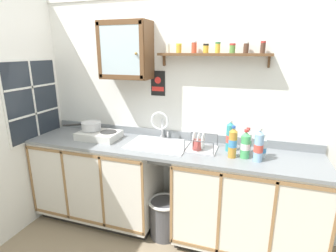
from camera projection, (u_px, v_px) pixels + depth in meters
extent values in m
plane|color=gray|center=(156.00, 249.00, 2.57)|extent=(5.91, 5.91, 0.00)
cube|color=white|center=(175.00, 113.00, 2.80)|extent=(3.51, 0.05, 2.41)
cube|color=black|center=(103.00, 211.00, 3.10)|extent=(1.28, 0.52, 0.08)
cube|color=silver|center=(99.00, 177.00, 2.94)|extent=(1.31, 0.58, 0.83)
cube|color=#997047|center=(80.00, 155.00, 2.57)|extent=(1.31, 0.01, 0.03)
cube|color=#997047|center=(86.00, 221.00, 2.78)|extent=(1.31, 0.01, 0.03)
cube|color=#997047|center=(31.00, 180.00, 2.87)|extent=(0.02, 0.01, 0.77)
cube|color=#997047|center=(65.00, 186.00, 2.74)|extent=(0.02, 0.01, 0.77)
cube|color=#997047|center=(102.00, 193.00, 2.61)|extent=(0.02, 0.01, 0.77)
cube|color=#997047|center=(143.00, 201.00, 2.48)|extent=(0.02, 0.01, 0.77)
cube|color=black|center=(243.00, 241.00, 2.62)|extent=(1.26, 0.52, 0.08)
cube|color=silver|center=(247.00, 201.00, 2.46)|extent=(1.28, 0.58, 0.83)
cube|color=#997047|center=(249.00, 178.00, 2.09)|extent=(1.28, 0.01, 0.03)
cube|color=#997047|center=(171.00, 206.00, 2.39)|extent=(0.02, 0.01, 0.77)
cube|color=#997047|center=(219.00, 215.00, 2.26)|extent=(0.02, 0.01, 0.77)
cube|color=#997047|center=(272.00, 225.00, 2.13)|extent=(0.02, 0.01, 0.77)
cube|color=#997047|center=(333.00, 236.00, 2.00)|extent=(0.02, 0.01, 0.77)
cube|color=gray|center=(165.00, 148.00, 2.59)|extent=(2.87, 0.61, 0.03)
cube|color=gray|center=(174.00, 134.00, 2.83)|extent=(2.87, 0.02, 0.08)
cube|color=silver|center=(158.00, 145.00, 2.62)|extent=(0.59, 0.43, 0.01)
cube|color=slate|center=(158.00, 156.00, 2.66)|extent=(0.51, 0.35, 0.01)
cube|color=slate|center=(164.00, 145.00, 2.81)|extent=(0.51, 0.01, 0.13)
cube|color=slate|center=(152.00, 158.00, 2.48)|extent=(0.51, 0.01, 0.13)
cylinder|color=#4C4C51|center=(158.00, 157.00, 2.66)|extent=(0.04, 0.04, 0.01)
cylinder|color=silver|center=(163.00, 136.00, 2.85)|extent=(0.05, 0.05, 0.02)
cylinder|color=silver|center=(162.00, 127.00, 2.82)|extent=(0.02, 0.02, 0.18)
torus|color=silver|center=(160.00, 121.00, 2.72)|extent=(0.19, 0.02, 0.19)
cylinder|color=silver|center=(168.00, 134.00, 2.82)|extent=(0.02, 0.02, 0.05)
cube|color=silver|center=(99.00, 135.00, 2.81)|extent=(0.43, 0.29, 0.08)
cylinder|color=#2D2D2D|center=(92.00, 130.00, 2.85)|extent=(0.17, 0.17, 0.01)
cylinder|color=#2D2D2D|center=(108.00, 132.00, 2.79)|extent=(0.17, 0.17, 0.01)
cylinder|color=black|center=(83.00, 138.00, 2.72)|extent=(0.03, 0.02, 0.03)
cylinder|color=black|center=(101.00, 140.00, 2.66)|extent=(0.03, 0.02, 0.03)
cylinder|color=silver|center=(91.00, 126.00, 2.84)|extent=(0.20, 0.20, 0.08)
torus|color=silver|center=(91.00, 122.00, 2.83)|extent=(0.21, 0.21, 0.01)
cylinder|color=black|center=(72.00, 125.00, 2.78)|extent=(0.16, 0.12, 0.02)
cylinder|color=#4CB266|center=(245.00, 147.00, 2.29)|extent=(0.08, 0.08, 0.20)
cone|color=#4CB266|center=(246.00, 134.00, 2.26)|extent=(0.08, 0.08, 0.04)
cylinder|color=red|center=(247.00, 131.00, 2.25)|extent=(0.04, 0.04, 0.02)
cylinder|color=white|center=(245.00, 146.00, 2.29)|extent=(0.08, 0.08, 0.06)
cylinder|color=white|center=(247.00, 143.00, 2.40)|extent=(0.07, 0.07, 0.19)
cone|color=white|center=(248.00, 132.00, 2.37)|extent=(0.07, 0.07, 0.03)
cylinder|color=red|center=(248.00, 129.00, 2.36)|extent=(0.03, 0.03, 0.02)
cylinder|color=#4C9959|center=(247.00, 143.00, 2.40)|extent=(0.07, 0.07, 0.05)
cylinder|color=teal|center=(230.00, 138.00, 2.45)|extent=(0.07, 0.07, 0.25)
cone|color=teal|center=(231.00, 124.00, 2.41)|extent=(0.06, 0.06, 0.03)
cylinder|color=white|center=(231.00, 121.00, 2.40)|extent=(0.03, 0.03, 0.02)
cylinder|color=#D84C3F|center=(230.00, 139.00, 2.45)|extent=(0.07, 0.07, 0.07)
cylinder|color=silver|center=(262.00, 149.00, 2.31)|extent=(0.07, 0.07, 0.16)
cone|color=silver|center=(263.00, 138.00, 2.28)|extent=(0.06, 0.06, 0.03)
cylinder|color=white|center=(264.00, 135.00, 2.27)|extent=(0.03, 0.03, 0.02)
cylinder|color=#3F8CCC|center=(262.00, 150.00, 2.31)|extent=(0.07, 0.07, 0.04)
cylinder|color=gold|center=(233.00, 145.00, 2.30)|extent=(0.07, 0.07, 0.23)
cone|color=gold|center=(234.00, 130.00, 2.26)|extent=(0.07, 0.07, 0.03)
cylinder|color=#2D59B2|center=(234.00, 127.00, 2.25)|extent=(0.03, 0.03, 0.02)
cylinder|color=#3F8CCC|center=(233.00, 143.00, 2.29)|extent=(0.07, 0.07, 0.07)
cylinder|color=#8CB7E0|center=(258.00, 148.00, 2.22)|extent=(0.07, 0.07, 0.24)
cone|color=#8CB7E0|center=(260.00, 132.00, 2.18)|extent=(0.07, 0.07, 0.03)
cylinder|color=white|center=(260.00, 129.00, 2.17)|extent=(0.03, 0.03, 0.02)
cylinder|color=#D84C3F|center=(258.00, 148.00, 2.22)|extent=(0.08, 0.08, 0.07)
cube|color=#B2B2B7|center=(201.00, 149.00, 2.50)|extent=(0.28, 0.27, 0.01)
cylinder|color=#4C4F54|center=(185.00, 146.00, 2.41)|extent=(0.01, 0.01, 0.11)
cylinder|color=#4C4F54|center=(213.00, 149.00, 2.33)|extent=(0.01, 0.01, 0.11)
cylinder|color=#4C4F54|center=(191.00, 138.00, 2.64)|extent=(0.01, 0.01, 0.11)
cylinder|color=#4C4F54|center=(217.00, 140.00, 2.56)|extent=(0.01, 0.01, 0.11)
cylinder|color=#4C4F54|center=(199.00, 141.00, 2.36)|extent=(0.26, 0.01, 0.01)
cylinder|color=#4C4F54|center=(204.00, 133.00, 2.58)|extent=(0.26, 0.01, 0.01)
cylinder|color=white|center=(194.00, 140.00, 2.50)|extent=(0.01, 0.16, 0.16)
cylinder|color=white|center=(199.00, 141.00, 2.49)|extent=(0.01, 0.15, 0.15)
cylinder|color=white|center=(203.00, 141.00, 2.48)|extent=(0.01, 0.16, 0.16)
cylinder|color=#B24C47|center=(197.00, 145.00, 2.47)|extent=(0.09, 0.09, 0.10)
torus|color=#B24C47|center=(197.00, 147.00, 2.42)|extent=(0.02, 0.07, 0.07)
cube|color=brown|center=(126.00, 50.00, 2.63)|extent=(0.50, 0.25, 0.55)
cube|color=silver|center=(120.00, 50.00, 2.51)|extent=(0.41, 0.01, 0.45)
cube|color=brown|center=(99.00, 50.00, 2.57)|extent=(0.04, 0.01, 0.52)
cube|color=brown|center=(141.00, 50.00, 2.44)|extent=(0.04, 0.01, 0.52)
cube|color=brown|center=(118.00, 22.00, 2.44)|extent=(0.47, 0.01, 0.04)
cube|color=brown|center=(121.00, 77.00, 2.57)|extent=(0.47, 0.01, 0.04)
sphere|color=olive|center=(136.00, 54.00, 2.45)|extent=(0.02, 0.02, 0.02)
cube|color=brown|center=(213.00, 54.00, 2.43)|extent=(1.04, 0.14, 0.02)
cube|color=brown|center=(164.00, 61.00, 2.65)|extent=(0.02, 0.03, 0.10)
cube|color=brown|center=(269.00, 62.00, 2.35)|extent=(0.02, 0.03, 0.10)
cylinder|color=silver|center=(168.00, 49.00, 2.55)|extent=(0.04, 0.04, 0.07)
cylinder|color=white|center=(168.00, 44.00, 2.53)|extent=(0.04, 0.04, 0.02)
cylinder|color=gold|center=(179.00, 49.00, 2.50)|extent=(0.05, 0.05, 0.07)
cylinder|color=yellow|center=(179.00, 44.00, 2.49)|extent=(0.05, 0.05, 0.02)
cylinder|color=#CC4C33|center=(194.00, 48.00, 2.48)|extent=(0.05, 0.05, 0.09)
cylinder|color=white|center=(194.00, 42.00, 2.46)|extent=(0.05, 0.05, 0.02)
cylinder|color=gold|center=(206.00, 49.00, 2.43)|extent=(0.05, 0.05, 0.07)
cylinder|color=black|center=(206.00, 45.00, 2.42)|extent=(0.05, 0.05, 0.02)
cylinder|color=gold|center=(218.00, 49.00, 2.39)|extent=(0.04, 0.04, 0.08)
cylinder|color=#33723F|center=(218.00, 43.00, 2.38)|extent=(0.05, 0.05, 0.02)
cylinder|color=#598C3F|center=(232.00, 49.00, 2.35)|extent=(0.05, 0.05, 0.07)
cylinder|color=red|center=(233.00, 44.00, 2.34)|extent=(0.05, 0.05, 0.02)
cylinder|color=#4C3326|center=(246.00, 48.00, 2.34)|extent=(0.05, 0.05, 0.08)
cylinder|color=white|center=(247.00, 42.00, 2.33)|extent=(0.05, 0.05, 0.02)
cylinder|color=#4C3326|center=(263.00, 48.00, 2.29)|extent=(0.04, 0.04, 0.09)
cylinder|color=red|center=(263.00, 42.00, 2.28)|extent=(0.04, 0.04, 0.02)
cube|color=black|center=(158.00, 83.00, 2.74)|extent=(0.15, 0.01, 0.25)
cube|color=red|center=(158.00, 89.00, 2.75)|extent=(0.13, 0.00, 0.05)
cylinder|color=red|center=(158.00, 80.00, 2.73)|extent=(0.07, 0.00, 0.07)
cube|color=#262D38|center=(34.00, 100.00, 2.82)|extent=(0.01, 0.68, 0.81)
cube|color=white|center=(33.00, 100.00, 2.82)|extent=(0.02, 0.72, 0.86)
cube|color=white|center=(34.00, 100.00, 2.82)|extent=(0.01, 0.02, 0.81)
cube|color=white|center=(36.00, 114.00, 2.86)|extent=(0.01, 0.68, 0.02)
cube|color=white|center=(32.00, 87.00, 2.78)|extent=(0.01, 0.68, 0.02)
cylinder|color=#4C4C51|center=(164.00, 219.00, 2.71)|extent=(0.29, 0.29, 0.39)
torus|color=white|center=(164.00, 202.00, 2.65)|extent=(0.33, 0.33, 0.03)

